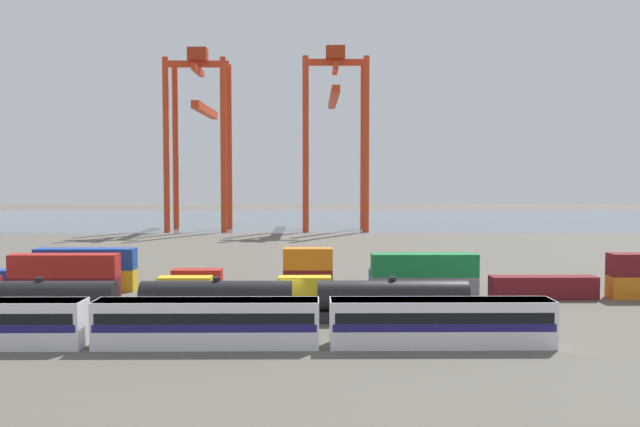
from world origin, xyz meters
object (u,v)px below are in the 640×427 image
object	(u,v)px
shipping_container_5	(424,288)
shipping_container_11	(86,280)
passenger_train	(207,321)
freight_tank_row	(217,301)
gantry_crane_central	(335,119)
shipping_container_13	(197,280)
shipping_container_3	(185,288)
gantry_crane_west	(200,123)

from	to	relation	value
shipping_container_5	shipping_container_11	size ratio (longest dim) A/B	1.00
passenger_train	shipping_container_11	distance (m)	33.49
freight_tank_row	gantry_crane_central	bearing A→B (deg)	82.38
shipping_container_13	shipping_container_11	bearing A→B (deg)	180.00
shipping_container_11	gantry_crane_central	xyz separation A→B (m)	(33.53, 93.95, 27.53)
shipping_container_3	gantry_crane_west	distance (m)	103.46
shipping_container_11	gantry_crane_central	world-z (taller)	gantry_crane_central
shipping_container_3	gantry_crane_central	size ratio (longest dim) A/B	0.13
shipping_container_13	freight_tank_row	bearing A→B (deg)	-74.52
shipping_container_5	gantry_crane_central	distance (m)	103.97
shipping_container_13	gantry_crane_west	size ratio (longest dim) A/B	0.13
freight_tank_row	gantry_crane_west	distance (m)	115.45
shipping_container_3	shipping_container_5	size ratio (longest dim) A/B	0.50
shipping_container_5	shipping_container_13	bearing A→B (deg)	167.34
passenger_train	gantry_crane_west	bearing A→B (deg)	99.64
passenger_train	shipping_container_5	bearing A→B (deg)	44.95
freight_tank_row	gantry_crane_west	bearing A→B (deg)	100.16
freight_tank_row	shipping_container_5	xyz separation A→B (m)	(22.02, 11.82, -0.74)
passenger_train	shipping_container_11	bearing A→B (deg)	124.92
shipping_container_13	gantry_crane_central	bearing A→B (deg)	78.04
passenger_train	shipping_container_3	world-z (taller)	passenger_train
shipping_container_11	gantry_crane_central	bearing A→B (deg)	70.36
passenger_train	shipping_container_13	distance (m)	28.01
freight_tank_row	gantry_crane_west	world-z (taller)	gantry_crane_west
shipping_container_5	shipping_container_3	bearing A→B (deg)	180.00
gantry_crane_west	gantry_crane_central	bearing A→B (deg)	1.65
shipping_container_11	shipping_container_13	bearing A→B (deg)	0.00
gantry_crane_west	shipping_container_3	bearing A→B (deg)	-81.63
shipping_container_3	gantry_crane_central	xyz separation A→B (m)	(20.25, 100.01, 27.53)
shipping_container_5	shipping_container_13	distance (m)	27.64
gantry_crane_west	gantry_crane_central	size ratio (longest dim) A/B	0.99
passenger_train	gantry_crane_west	distance (m)	124.74
shipping_container_13	gantry_crane_central	distance (m)	99.90
passenger_train	shipping_container_3	size ratio (longest dim) A/B	9.45
passenger_train	gantry_crane_central	size ratio (longest dim) A/B	1.22
shipping_container_13	gantry_crane_west	bearing A→B (deg)	99.11
shipping_container_5	gantry_crane_central	size ratio (longest dim) A/B	0.26
freight_tank_row	shipping_container_5	bearing A→B (deg)	28.23
passenger_train	freight_tank_row	world-z (taller)	freight_tank_row
shipping_container_3	shipping_container_5	distance (m)	27.31
shipping_container_11	shipping_container_13	world-z (taller)	same
shipping_container_3	shipping_container_5	xyz separation A→B (m)	(27.31, 0.00, 0.00)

